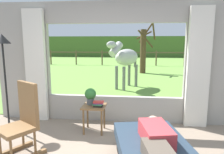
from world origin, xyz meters
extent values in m
cube|color=#9E998E|center=(-2.02, 2.26, 1.27)|extent=(1.15, 0.12, 2.55)
cube|color=#9E998E|center=(2.02, 2.26, 1.27)|extent=(1.15, 0.12, 2.55)
cube|color=#9E998E|center=(0.00, 2.26, 0.28)|extent=(2.90, 0.12, 0.55)
cube|color=#9E998E|center=(0.00, 2.26, 2.33)|extent=(2.90, 0.12, 0.45)
cube|color=silver|center=(-1.69, 2.12, 1.20)|extent=(0.44, 0.10, 2.40)
cube|color=silver|center=(1.69, 2.12, 1.20)|extent=(0.44, 0.10, 2.40)
cube|color=olive|center=(0.00, 13.16, 0.01)|extent=(36.00, 21.68, 0.02)
cube|color=#46632C|center=(0.00, 23.00, 1.20)|extent=(36.00, 2.00, 2.40)
cube|color=#233342|center=(0.72, 0.33, 0.33)|extent=(1.22, 1.84, 0.18)
cube|color=#B23338|center=(0.72, 0.48, 0.53)|extent=(0.45, 0.66, 0.22)
sphere|color=tan|center=(0.72, 0.86, 0.53)|extent=(0.20, 0.20, 0.20)
cube|color=brown|center=(-1.30, 0.61, 0.44)|extent=(0.66, 0.66, 0.06)
cube|color=brown|center=(-1.18, 0.78, 0.78)|extent=(0.43, 0.31, 0.68)
cube|color=brown|center=(-1.47, 0.72, 0.03)|extent=(0.42, 0.60, 0.06)
cylinder|color=brown|center=(-1.55, 0.56, 0.24)|extent=(0.04, 0.04, 0.38)
cylinder|color=brown|center=(-1.25, 0.36, 0.24)|extent=(0.04, 0.04, 0.38)
cylinder|color=brown|center=(-1.35, 0.86, 0.24)|extent=(0.04, 0.04, 0.38)
cylinder|color=brown|center=(-1.05, 0.66, 0.24)|extent=(0.04, 0.04, 0.38)
cube|color=brown|center=(-0.33, 1.63, 0.51)|extent=(0.44, 0.44, 0.03)
cylinder|color=brown|center=(-0.50, 1.46, 0.24)|extent=(0.04, 0.04, 0.49)
cylinder|color=brown|center=(-0.16, 1.46, 0.24)|extent=(0.04, 0.04, 0.49)
cylinder|color=brown|center=(-0.50, 1.80, 0.24)|extent=(0.04, 0.04, 0.49)
cylinder|color=brown|center=(-0.16, 1.80, 0.24)|extent=(0.04, 0.04, 0.49)
cylinder|color=#4C5156|center=(-0.41, 1.69, 0.58)|extent=(0.14, 0.14, 0.12)
sphere|color=#2D6B2D|center=(-0.41, 1.69, 0.73)|extent=(0.22, 0.22, 0.22)
cube|color=black|center=(-0.24, 1.57, 0.54)|extent=(0.17, 0.12, 0.03)
cube|color=#337247|center=(-0.24, 1.57, 0.57)|extent=(0.19, 0.15, 0.03)
cube|color=#59336B|center=(-0.23, 1.56, 0.59)|extent=(0.19, 0.14, 0.02)
cube|color=#B22D28|center=(-0.23, 1.56, 0.61)|extent=(0.20, 0.14, 0.02)
cylinder|color=black|center=(-2.07, 1.60, 0.01)|extent=(0.28, 0.28, 0.03)
cylinder|color=black|center=(-2.07, 1.60, 0.84)|extent=(0.04, 0.04, 1.69)
cone|color=black|center=(-2.07, 1.60, 1.78)|extent=(0.32, 0.32, 0.18)
ellipsoid|color=#B2B2AD|center=(0.14, 5.52, 1.17)|extent=(1.12, 1.35, 0.60)
cylinder|color=#B2B2AD|center=(-0.21, 4.94, 1.48)|extent=(0.53, 0.65, 0.53)
ellipsoid|color=#B2B2AD|center=(-0.33, 4.73, 1.63)|extent=(0.42, 0.51, 0.24)
cube|color=slate|center=(-0.17, 5.00, 1.51)|extent=(0.29, 0.41, 0.32)
cylinder|color=slate|center=(0.45, 6.03, 1.02)|extent=(0.14, 0.14, 0.55)
cylinder|color=slate|center=(0.06, 5.08, 0.45)|extent=(0.11, 0.11, 0.85)
cylinder|color=slate|center=(-0.21, 5.24, 0.45)|extent=(0.11, 0.11, 0.85)
cylinder|color=slate|center=(0.50, 5.80, 0.45)|extent=(0.11, 0.11, 0.85)
cylinder|color=slate|center=(0.22, 5.96, 0.45)|extent=(0.11, 0.11, 0.85)
cylinder|color=#4C3823|center=(0.88, 9.47, 1.21)|extent=(0.32, 0.32, 2.38)
cylinder|color=#47331E|center=(1.39, 9.31, 2.49)|extent=(0.37, 0.95, 1.26)
cylinder|color=#47331E|center=(0.98, 9.06, 1.89)|extent=(0.87, 0.29, 0.95)
cylinder|color=#47331E|center=(0.93, 9.78, 2.10)|extent=(0.86, 0.21, 0.47)
cylinder|color=#47331E|center=(1.04, 9.92, 2.25)|extent=(0.84, 0.37, 1.17)
cylinder|color=brown|center=(-8.00, 13.32, 0.57)|extent=(0.10, 0.10, 1.10)
cylinder|color=brown|center=(-6.00, 13.32, 0.57)|extent=(0.10, 0.10, 1.10)
cylinder|color=brown|center=(-4.00, 13.32, 0.57)|extent=(0.10, 0.10, 1.10)
cylinder|color=brown|center=(-2.00, 13.32, 0.57)|extent=(0.10, 0.10, 1.10)
cylinder|color=brown|center=(0.00, 13.32, 0.57)|extent=(0.10, 0.10, 1.10)
cylinder|color=brown|center=(2.00, 13.32, 0.57)|extent=(0.10, 0.10, 1.10)
cylinder|color=brown|center=(4.00, 13.32, 0.57)|extent=(0.10, 0.10, 1.10)
cylinder|color=brown|center=(6.00, 13.32, 0.57)|extent=(0.10, 0.10, 1.10)
cube|color=brown|center=(0.00, 13.32, 0.97)|extent=(16.00, 0.06, 0.08)
camera|label=1|loc=(0.43, -2.14, 1.71)|focal=33.37mm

